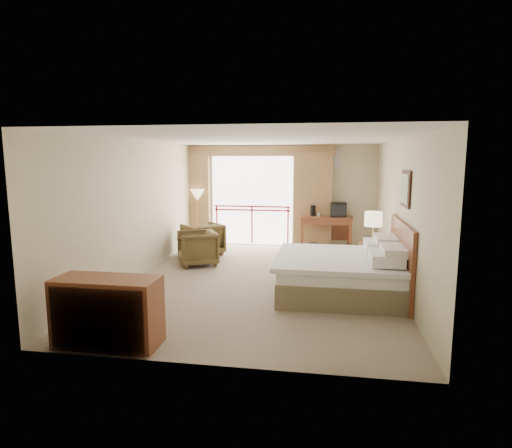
% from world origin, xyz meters
% --- Properties ---
extents(floor, '(7.00, 7.00, 0.00)m').
position_xyz_m(floor, '(0.00, 0.00, 0.00)').
color(floor, gray).
rests_on(floor, ground).
extents(ceiling, '(7.00, 7.00, 0.00)m').
position_xyz_m(ceiling, '(0.00, 0.00, 2.70)').
color(ceiling, white).
rests_on(ceiling, wall_back).
extents(wall_back, '(5.00, 0.00, 5.00)m').
position_xyz_m(wall_back, '(0.00, 3.50, 1.35)').
color(wall_back, beige).
rests_on(wall_back, ground).
extents(wall_front, '(5.00, 0.00, 5.00)m').
position_xyz_m(wall_front, '(0.00, -3.50, 1.35)').
color(wall_front, beige).
rests_on(wall_front, ground).
extents(wall_left, '(0.00, 7.00, 7.00)m').
position_xyz_m(wall_left, '(-2.50, 0.00, 1.35)').
color(wall_left, beige).
rests_on(wall_left, ground).
extents(wall_right, '(0.00, 7.00, 7.00)m').
position_xyz_m(wall_right, '(2.50, 0.00, 1.35)').
color(wall_right, beige).
rests_on(wall_right, ground).
extents(balcony_door, '(2.40, 0.00, 2.40)m').
position_xyz_m(balcony_door, '(-0.80, 3.48, 1.20)').
color(balcony_door, white).
rests_on(balcony_door, wall_back).
extents(balcony_railing, '(2.09, 0.03, 1.02)m').
position_xyz_m(balcony_railing, '(-0.80, 3.46, 0.81)').
color(balcony_railing, '#B00F18').
rests_on(balcony_railing, wall_back).
extents(curtain_left, '(1.00, 0.26, 2.50)m').
position_xyz_m(curtain_left, '(-2.45, 3.35, 1.25)').
color(curtain_left, olive).
rests_on(curtain_left, wall_back).
extents(curtain_right, '(1.00, 0.26, 2.50)m').
position_xyz_m(curtain_right, '(0.85, 3.35, 1.25)').
color(curtain_right, olive).
rests_on(curtain_right, wall_back).
extents(valance, '(4.40, 0.22, 0.28)m').
position_xyz_m(valance, '(-0.80, 3.38, 2.55)').
color(valance, olive).
rests_on(valance, wall_back).
extents(hvac_vent, '(0.50, 0.04, 0.50)m').
position_xyz_m(hvac_vent, '(1.30, 3.47, 2.35)').
color(hvac_vent, silver).
rests_on(hvac_vent, wall_back).
extents(bed, '(2.13, 2.06, 0.97)m').
position_xyz_m(bed, '(1.50, -0.60, 0.38)').
color(bed, brown).
rests_on(bed, floor).
extents(headboard, '(0.06, 2.10, 1.30)m').
position_xyz_m(headboard, '(2.46, -0.60, 0.65)').
color(headboard, brown).
rests_on(headboard, wall_right).
extents(framed_art, '(0.04, 0.72, 0.60)m').
position_xyz_m(framed_art, '(2.47, -0.60, 1.85)').
color(framed_art, black).
rests_on(framed_art, wall_right).
extents(nightstand, '(0.49, 0.57, 0.66)m').
position_xyz_m(nightstand, '(2.13, 0.71, 0.33)').
color(nightstand, brown).
rests_on(nightstand, floor).
extents(table_lamp, '(0.35, 0.35, 0.62)m').
position_xyz_m(table_lamp, '(2.13, 0.76, 1.14)').
color(table_lamp, tan).
rests_on(table_lamp, nightstand).
extents(phone, '(0.23, 0.20, 0.09)m').
position_xyz_m(phone, '(2.08, 0.56, 0.70)').
color(phone, black).
rests_on(phone, nightstand).
extents(desk, '(1.32, 0.64, 0.86)m').
position_xyz_m(desk, '(1.21, 3.24, 0.67)').
color(desk, brown).
rests_on(desk, floor).
extents(tv, '(0.40, 0.32, 0.37)m').
position_xyz_m(tv, '(1.51, 3.17, 1.04)').
color(tv, black).
rests_on(tv, desk).
extents(coffee_maker, '(0.13, 0.13, 0.28)m').
position_xyz_m(coffee_maker, '(0.86, 3.18, 1.00)').
color(coffee_maker, black).
rests_on(coffee_maker, desk).
extents(cup, '(0.07, 0.07, 0.10)m').
position_xyz_m(cup, '(1.01, 3.13, 0.91)').
color(cup, white).
rests_on(cup, desk).
extents(wastebasket, '(0.28, 0.28, 0.28)m').
position_xyz_m(wastebasket, '(0.91, 2.49, 0.14)').
color(wastebasket, black).
rests_on(wastebasket, floor).
extents(armchair_far, '(1.20, 1.20, 0.78)m').
position_xyz_m(armchair_far, '(-1.77, 1.98, 0.00)').
color(armchair_far, '#44361C').
rests_on(armchair_far, floor).
extents(armchair_near, '(1.10, 1.09, 0.76)m').
position_xyz_m(armchair_near, '(-1.60, 1.00, 0.00)').
color(armchair_near, '#44361C').
rests_on(armchair_near, floor).
extents(side_table, '(0.49, 0.49, 0.54)m').
position_xyz_m(side_table, '(-1.94, 1.34, 0.37)').
color(side_table, black).
rests_on(side_table, floor).
extents(book, '(0.23, 0.26, 0.02)m').
position_xyz_m(book, '(-1.94, 1.34, 0.54)').
color(book, white).
rests_on(book, side_table).
extents(floor_lamp, '(0.39, 0.39, 1.52)m').
position_xyz_m(floor_lamp, '(-2.24, 3.16, 1.31)').
color(floor_lamp, tan).
rests_on(floor_lamp, floor).
extents(dresser, '(1.31, 0.56, 0.87)m').
position_xyz_m(dresser, '(-1.51, -3.17, 0.44)').
color(dresser, brown).
rests_on(dresser, floor).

